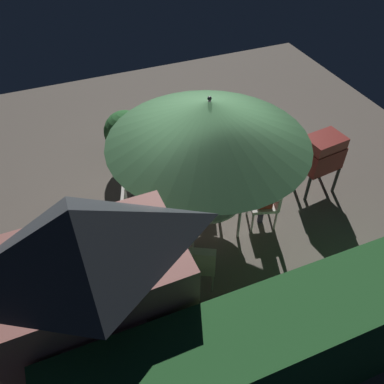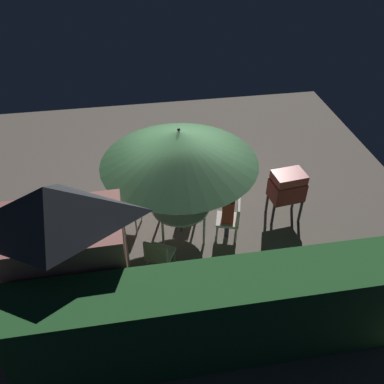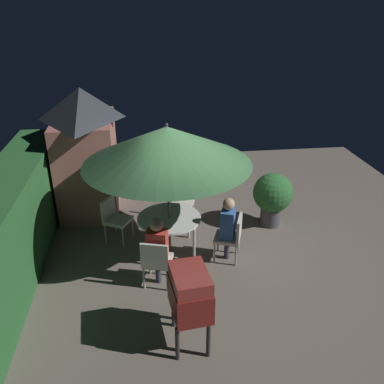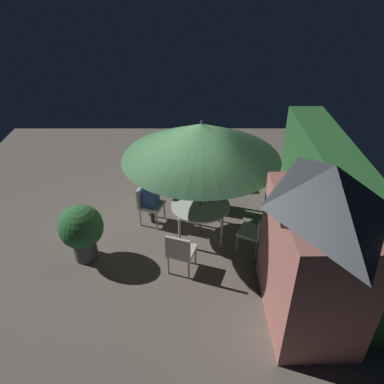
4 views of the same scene
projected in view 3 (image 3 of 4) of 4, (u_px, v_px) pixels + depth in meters
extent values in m
plane|color=#6B6056|center=(208.00, 251.00, 7.76)|extent=(11.00, 11.00, 0.00)
cube|color=#28602D|center=(12.00, 225.00, 6.99)|extent=(5.85, 0.87, 1.72)
cube|color=#B26B60|center=(88.00, 164.00, 9.01)|extent=(1.99, 1.27, 2.14)
pyramid|color=#33383D|center=(81.00, 103.00, 8.40)|extent=(2.11, 1.34, 0.65)
cube|color=brown|center=(61.00, 175.00, 9.03)|extent=(0.83, 0.04, 1.67)
cylinder|color=white|center=(169.00, 218.00, 7.49)|extent=(1.20, 1.20, 0.04)
cylinder|color=beige|center=(194.00, 245.00, 7.32)|extent=(0.05, 0.05, 0.70)
cylinder|color=beige|center=(189.00, 223.00, 8.07)|extent=(0.05, 0.05, 0.70)
cylinder|color=beige|center=(148.00, 249.00, 7.22)|extent=(0.05, 0.05, 0.70)
cylinder|color=beige|center=(147.00, 225.00, 7.97)|extent=(0.05, 0.05, 0.70)
cylinder|color=#4C4C51|center=(168.00, 193.00, 7.26)|extent=(0.04, 0.04, 2.49)
cone|color=#2D5633|center=(167.00, 145.00, 6.86)|extent=(2.99, 2.99, 0.66)
sphere|color=#4C4C51|center=(166.00, 125.00, 6.70)|extent=(0.06, 0.06, 0.06)
cube|color=maroon|center=(190.00, 298.00, 5.40)|extent=(0.75, 0.58, 0.45)
cube|color=maroon|center=(190.00, 278.00, 5.26)|extent=(0.72, 0.55, 0.20)
cylinder|color=#262628|center=(208.00, 341.00, 5.37)|extent=(0.06, 0.06, 0.55)
cylinder|color=#262628|center=(202.00, 309.00, 5.92)|extent=(0.06, 0.06, 0.55)
cylinder|color=#262628|center=(177.00, 344.00, 5.32)|extent=(0.06, 0.06, 0.55)
cylinder|color=#262628|center=(173.00, 311.00, 5.87)|extent=(0.06, 0.06, 0.55)
cube|color=silver|center=(158.00, 260.00, 6.73)|extent=(0.57, 0.57, 0.06)
cube|color=silver|center=(154.00, 256.00, 6.44)|extent=(0.17, 0.46, 0.45)
cylinder|color=#AFABA3|center=(144.00, 277.00, 6.68)|extent=(0.04, 0.04, 0.45)
cylinder|color=#AFABA3|center=(167.00, 280.00, 6.62)|extent=(0.04, 0.04, 0.45)
cylinder|color=#AFABA3|center=(150.00, 263.00, 7.03)|extent=(0.04, 0.04, 0.45)
cylinder|color=#AFABA3|center=(172.00, 265.00, 6.98)|extent=(0.04, 0.04, 0.45)
cube|color=silver|center=(227.00, 238.00, 7.37)|extent=(0.59, 0.59, 0.06)
cube|color=silver|center=(239.00, 228.00, 7.23)|extent=(0.45, 0.21, 0.45)
cylinder|color=#AFABA3|center=(236.00, 255.00, 7.26)|extent=(0.04, 0.04, 0.45)
cylinder|color=#AFABA3|center=(239.00, 243.00, 7.61)|extent=(0.04, 0.04, 0.45)
cylinder|color=#AFABA3|center=(214.00, 252.00, 7.34)|extent=(0.04, 0.04, 0.45)
cylinder|color=#AFABA3|center=(218.00, 241.00, 7.69)|extent=(0.04, 0.04, 0.45)
cube|color=silver|center=(182.00, 204.00, 8.60)|extent=(0.58, 0.58, 0.06)
cube|color=silver|center=(184.00, 190.00, 8.69)|extent=(0.19, 0.45, 0.45)
cylinder|color=#AFABA3|center=(193.00, 209.00, 8.84)|extent=(0.04, 0.04, 0.45)
cylinder|color=#AFABA3|center=(176.00, 208.00, 8.91)|extent=(0.04, 0.04, 0.45)
cylinder|color=#AFABA3|center=(190.00, 218.00, 8.49)|extent=(0.04, 0.04, 0.45)
cylinder|color=#AFABA3|center=(171.00, 216.00, 8.56)|extent=(0.04, 0.04, 0.45)
cube|color=silver|center=(118.00, 220.00, 7.96)|extent=(0.62, 0.62, 0.06)
cube|color=silver|center=(108.00, 209.00, 7.93)|extent=(0.43, 0.26, 0.45)
cylinder|color=#AFABA3|center=(116.00, 223.00, 8.29)|extent=(0.04, 0.04, 0.45)
cylinder|color=#AFABA3|center=(105.00, 233.00, 7.95)|extent=(0.04, 0.04, 0.45)
cylinder|color=#AFABA3|center=(133.00, 227.00, 8.16)|extent=(0.04, 0.04, 0.45)
cylinder|color=#AFABA3|center=(123.00, 237.00, 7.82)|extent=(0.04, 0.04, 0.45)
cylinder|color=#4C4C51|center=(271.00, 216.00, 8.64)|extent=(0.45, 0.45, 0.40)
sphere|color=#2D6B33|center=(273.00, 193.00, 8.40)|extent=(0.84, 0.84, 0.84)
cube|color=#CC3D33|center=(157.00, 245.00, 6.60)|extent=(0.32, 0.39, 0.55)
sphere|color=tan|center=(156.00, 225.00, 6.42)|extent=(0.22, 0.22, 0.22)
cylinder|color=#383347|center=(158.00, 270.00, 6.82)|extent=(0.10, 0.10, 0.48)
cube|color=#3866B2|center=(228.00, 223.00, 7.24)|extent=(0.40, 0.34, 0.55)
sphere|color=tan|center=(229.00, 204.00, 7.07)|extent=(0.22, 0.22, 0.22)
cylinder|color=#383347|center=(227.00, 247.00, 7.47)|extent=(0.10, 0.10, 0.48)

